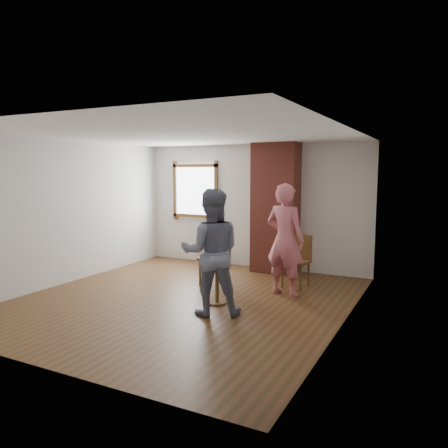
% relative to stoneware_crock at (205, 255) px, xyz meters
% --- Properties ---
extents(ground, '(5.50, 5.50, 0.00)m').
position_rel_stoneware_crock_xyz_m(ground, '(0.99, -2.40, -0.22)').
color(ground, brown).
rests_on(ground, ground).
extents(room_shell, '(5.04, 5.52, 2.62)m').
position_rel_stoneware_crock_xyz_m(room_shell, '(0.93, -1.79, 1.59)').
color(room_shell, silver).
rests_on(room_shell, ground).
extents(brick_chimney, '(0.90, 0.50, 2.60)m').
position_rel_stoneware_crock_xyz_m(brick_chimney, '(1.59, 0.10, 1.08)').
color(brick_chimney, '#A04538').
rests_on(brick_chimney, ground).
extents(stoneware_crock, '(0.35, 0.35, 0.44)m').
position_rel_stoneware_crock_xyz_m(stoneware_crock, '(0.00, 0.00, 0.00)').
color(stoneware_crock, tan).
rests_on(stoneware_crock, ground).
extents(dark_pot, '(0.18, 0.18, 0.17)m').
position_rel_stoneware_crock_xyz_m(dark_pot, '(0.39, 0.00, -0.14)').
color(dark_pot, black).
rests_on(dark_pot, ground).
extents(dining_chair_left, '(0.46, 0.46, 0.97)m').
position_rel_stoneware_crock_xyz_m(dining_chair_left, '(0.98, -1.30, 0.32)').
color(dining_chair_left, brown).
rests_on(dining_chair_left, ground).
extents(dining_chair_right, '(0.48, 0.48, 0.92)m').
position_rel_stoneware_crock_xyz_m(dining_chair_right, '(2.34, -0.79, 0.29)').
color(dining_chair_right, brown).
rests_on(dining_chair_right, ground).
extents(side_table, '(0.40, 0.40, 0.60)m').
position_rel_stoneware_crock_xyz_m(side_table, '(1.56, -2.36, 0.18)').
color(side_table, brown).
rests_on(side_table, ground).
extents(cake_plate, '(0.18, 0.18, 0.01)m').
position_rel_stoneware_crock_xyz_m(cake_plate, '(1.56, -2.36, 0.38)').
color(cake_plate, white).
rests_on(cake_plate, side_table).
extents(cake_slice, '(0.08, 0.07, 0.06)m').
position_rel_stoneware_crock_xyz_m(cake_slice, '(1.57, -2.36, 0.42)').
color(cake_slice, silver).
rests_on(cake_slice, cake_plate).
extents(man, '(1.10, 1.02, 1.80)m').
position_rel_stoneware_crock_xyz_m(man, '(1.71, -2.81, 0.68)').
color(man, '#141837').
rests_on(man, ground).
extents(person_pink, '(0.75, 0.56, 1.85)m').
position_rel_stoneware_crock_xyz_m(person_pink, '(2.32, -1.40, 0.70)').
color(person_pink, '#C9646C').
rests_on(person_pink, ground).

